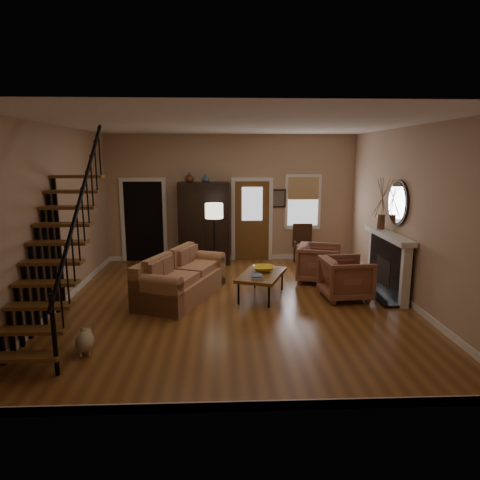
{
  "coord_description": "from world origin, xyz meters",
  "views": [
    {
      "loc": [
        -0.25,
        -7.73,
        2.77
      ],
      "look_at": [
        0.1,
        0.4,
        1.15
      ],
      "focal_mm": 32.0,
      "sensor_mm": 36.0,
      "label": 1
    }
  ],
  "objects_px": {
    "armchair_left": "(346,278)",
    "floor_lamp": "(214,242)",
    "armoire": "(204,223)",
    "armchair_right": "(319,263)",
    "side_chair": "(304,245)",
    "coffee_table": "(261,285)",
    "sofa": "(182,277)"
  },
  "relations": [
    {
      "from": "armchair_left",
      "to": "floor_lamp",
      "type": "height_order",
      "value": "floor_lamp"
    },
    {
      "from": "armoire",
      "to": "armchair_right",
      "type": "xyz_separation_m",
      "value": [
        2.6,
        -1.78,
        -0.63
      ]
    },
    {
      "from": "armoire",
      "to": "side_chair",
      "type": "distance_m",
      "value": 2.61
    },
    {
      "from": "floor_lamp",
      "to": "coffee_table",
      "type": "bearing_deg",
      "value": -53.61
    },
    {
      "from": "coffee_table",
      "to": "side_chair",
      "type": "relative_size",
      "value": 1.24
    },
    {
      "from": "sofa",
      "to": "armchair_left",
      "type": "xyz_separation_m",
      "value": [
        3.2,
        -0.2,
        -0.01
      ]
    },
    {
      "from": "coffee_table",
      "to": "armchair_left",
      "type": "height_order",
      "value": "armchair_left"
    },
    {
      "from": "armoire",
      "to": "sofa",
      "type": "height_order",
      "value": "armoire"
    },
    {
      "from": "sofa",
      "to": "armchair_left",
      "type": "height_order",
      "value": "sofa"
    },
    {
      "from": "coffee_table",
      "to": "side_chair",
      "type": "bearing_deg",
      "value": 62.87
    },
    {
      "from": "armoire",
      "to": "coffee_table",
      "type": "relative_size",
      "value": 1.66
    },
    {
      "from": "sofa",
      "to": "coffee_table",
      "type": "relative_size",
      "value": 1.78
    },
    {
      "from": "armoire",
      "to": "side_chair",
      "type": "height_order",
      "value": "armoire"
    },
    {
      "from": "floor_lamp",
      "to": "side_chair",
      "type": "xyz_separation_m",
      "value": [
        2.27,
        1.31,
        -0.36
      ]
    },
    {
      "from": "coffee_table",
      "to": "floor_lamp",
      "type": "bearing_deg",
      "value": 126.39
    },
    {
      "from": "armchair_left",
      "to": "side_chair",
      "type": "height_order",
      "value": "side_chair"
    },
    {
      "from": "armchair_right",
      "to": "floor_lamp",
      "type": "relative_size",
      "value": 0.53
    },
    {
      "from": "sofa",
      "to": "armchair_left",
      "type": "bearing_deg",
      "value": 17.93
    },
    {
      "from": "floor_lamp",
      "to": "armoire",
      "type": "bearing_deg",
      "value": 100.49
    },
    {
      "from": "armchair_right",
      "to": "coffee_table",
      "type": "bearing_deg",
      "value": 143.75
    },
    {
      "from": "armchair_left",
      "to": "floor_lamp",
      "type": "distance_m",
      "value": 2.99
    },
    {
      "from": "armchair_right",
      "to": "floor_lamp",
      "type": "distance_m",
      "value": 2.37
    },
    {
      "from": "armchair_right",
      "to": "armchair_left",
      "type": "bearing_deg",
      "value": -149.73
    },
    {
      "from": "armoire",
      "to": "side_chair",
      "type": "relative_size",
      "value": 2.06
    },
    {
      "from": "armoire",
      "to": "armchair_right",
      "type": "bearing_deg",
      "value": -34.51
    },
    {
      "from": "armchair_left",
      "to": "armchair_right",
      "type": "relative_size",
      "value": 0.98
    },
    {
      "from": "coffee_table",
      "to": "armchair_left",
      "type": "xyz_separation_m",
      "value": [
        1.64,
        -0.16,
        0.17
      ]
    },
    {
      "from": "armchair_right",
      "to": "armoire",
      "type": "bearing_deg",
      "value": 73.01
    },
    {
      "from": "coffee_table",
      "to": "floor_lamp",
      "type": "distance_m",
      "value": 1.71
    },
    {
      "from": "armoire",
      "to": "armchair_left",
      "type": "bearing_deg",
      "value": -45.93
    },
    {
      "from": "armchair_left",
      "to": "side_chair",
      "type": "bearing_deg",
      "value": 2.35
    },
    {
      "from": "armchair_right",
      "to": "side_chair",
      "type": "distance_m",
      "value": 1.59
    }
  ]
}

